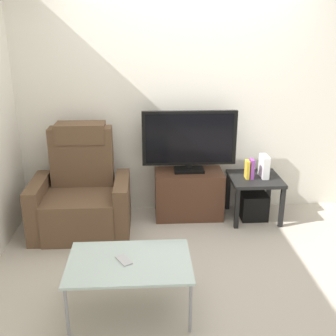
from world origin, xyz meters
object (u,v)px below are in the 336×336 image
at_px(subwoofer_box, 253,205).
at_px(game_console, 264,166).
at_px(book_middle, 252,169).
at_px(tv_stand, 189,194).
at_px(coffee_table, 129,264).
at_px(television, 189,140).
at_px(side_table, 255,184).
at_px(book_leftmost, 247,169).
at_px(recliner_armchair, 82,195).
at_px(cell_phone, 124,260).

relative_size(subwoofer_box, game_console, 1.20).
relative_size(book_middle, game_console, 0.88).
bearing_deg(tv_stand, book_middle, -9.30).
bearing_deg(coffee_table, subwoofer_box, 48.60).
bearing_deg(television, tv_stand, -90.00).
bearing_deg(book_middle, side_table, 20.82).
relative_size(television, subwoofer_box, 3.52).
bearing_deg(book_leftmost, book_middle, 0.00).
bearing_deg(recliner_armchair, coffee_table, -74.46).
relative_size(tv_stand, book_middle, 3.50).
bearing_deg(cell_phone, book_middle, 18.01).
relative_size(tv_stand, subwoofer_box, 2.57).
height_order(recliner_armchair, book_middle, recliner_armchair).
distance_m(subwoofer_box, coffee_table, 2.00).
xyz_separation_m(subwoofer_box, coffee_table, (-1.31, -1.49, 0.25)).
height_order(television, book_middle, television).
xyz_separation_m(tv_stand, subwoofer_box, (0.71, -0.09, -0.12)).
bearing_deg(coffee_table, television, 69.31).
bearing_deg(recliner_armchair, game_console, -1.49).
relative_size(recliner_armchair, coffee_table, 1.20).
relative_size(book_leftmost, cell_phone, 1.32).
relative_size(book_leftmost, book_middle, 0.94).
height_order(side_table, cell_phone, side_table).
xyz_separation_m(side_table, cell_phone, (-1.35, -1.48, 0.02)).
height_order(tv_stand, recliner_armchair, recliner_armchair).
distance_m(book_leftmost, book_middle, 0.05).
bearing_deg(tv_stand, cell_phone, -112.28).
xyz_separation_m(television, book_leftmost, (0.61, -0.13, -0.30)).
height_order(book_middle, cell_phone, book_middle).
height_order(subwoofer_box, cell_phone, cell_phone).
relative_size(recliner_armchair, book_leftmost, 5.45).
xyz_separation_m(game_console, coffee_table, (-1.40, -1.50, -0.21)).
bearing_deg(recliner_armchair, tv_stand, 5.52).
bearing_deg(side_table, subwoofer_box, 45.00).
bearing_deg(game_console, coffee_table, -133.11).
distance_m(tv_stand, book_middle, 0.74).
relative_size(side_table, cell_phone, 3.60).
xyz_separation_m(side_table, book_middle, (-0.05, -0.02, 0.18)).
distance_m(recliner_armchair, cell_phone, 1.42).
bearing_deg(recliner_armchair, television, 6.43).
xyz_separation_m(game_console, cell_phone, (-1.44, -1.49, -0.18)).
bearing_deg(cell_phone, coffee_table, -41.68).
bearing_deg(tv_stand, coffee_table, -110.91).
xyz_separation_m(tv_stand, book_leftmost, (0.61, -0.11, 0.31)).
bearing_deg(game_console, subwoofer_box, -173.66).
xyz_separation_m(book_middle, cell_phone, (-1.30, -1.46, -0.16)).
distance_m(side_table, cell_phone, 2.00).
bearing_deg(subwoofer_box, book_leftmost, -168.69).
relative_size(tv_stand, side_table, 1.36).
xyz_separation_m(tv_stand, television, (0.00, 0.02, 0.61)).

